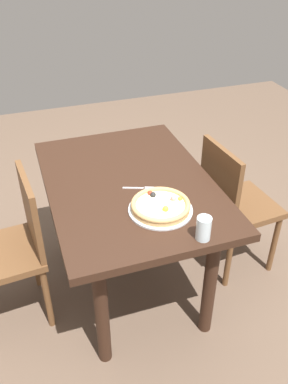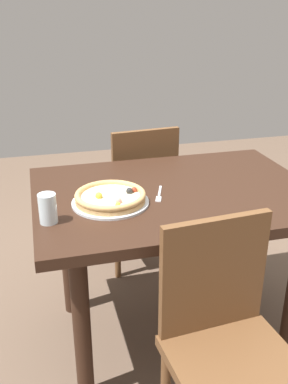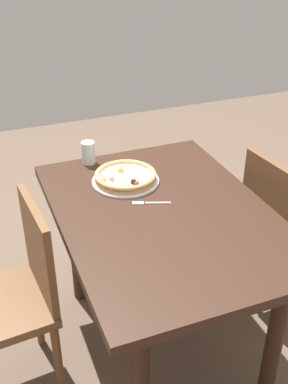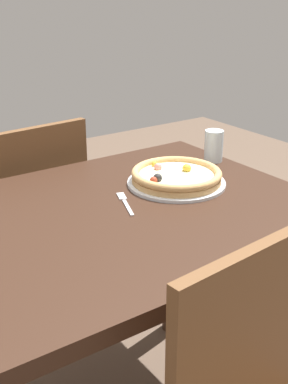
{
  "view_description": "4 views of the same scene",
  "coord_description": "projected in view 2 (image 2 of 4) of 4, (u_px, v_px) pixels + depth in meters",
  "views": [
    {
      "loc": [
        1.78,
        -0.52,
        1.97
      ],
      "look_at": [
        0.15,
        0.03,
        0.79
      ],
      "focal_mm": 38.5,
      "sensor_mm": 36.0,
      "label": 1
    },
    {
      "loc": [
        0.57,
        1.64,
        1.51
      ],
      "look_at": [
        0.15,
        0.03,
        0.79
      ],
      "focal_mm": 40.51,
      "sensor_mm": 36.0,
      "label": 2
    },
    {
      "loc": [
        -1.52,
        0.69,
        1.85
      ],
      "look_at": [
        0.15,
        0.03,
        0.79
      ],
      "focal_mm": 44.33,
      "sensor_mm": 36.0,
      "label": 3
    },
    {
      "loc": [
        -0.65,
        -1.11,
        1.37
      ],
      "look_at": [
        0.15,
        0.03,
        0.79
      ],
      "focal_mm": 47.65,
      "sensor_mm": 36.0,
      "label": 4
    }
  ],
  "objects": [
    {
      "name": "plate",
      "position": [
        110.0,
        202.0,
        1.75
      ],
      "size": [
        0.31,
        0.31,
        0.01
      ],
      "primitive_type": "cylinder",
      "color": "silver",
      "rests_on": "dining_table"
    },
    {
      "name": "pizza",
      "position": [
        110.0,
        197.0,
        1.74
      ],
      "size": [
        0.29,
        0.29,
        0.05
      ],
      "color": "tan",
      "rests_on": "plate"
    },
    {
      "name": "ground_plane",
      "position": [
        171.0,
        330.0,
        2.19
      ],
      "size": [
        6.0,
        6.0,
        0.0
      ],
      "primitive_type": "plane",
      "color": "brown"
    },
    {
      "name": "chair_far",
      "position": [
        227.0,
        343.0,
        1.41
      ],
      "size": [
        0.43,
        0.43,
        0.9
      ],
      "rotation": [
        0.0,
        0.0,
        0.08
      ],
      "color": "brown",
      "rests_on": "ground"
    },
    {
      "name": "dining_table",
      "position": [
        174.0,
        213.0,
        1.93
      ],
      "size": [
        1.22,
        0.87,
        0.77
      ],
      "color": "#331E14",
      "rests_on": "ground"
    },
    {
      "name": "fork",
      "position": [
        159.0,
        195.0,
        1.83
      ],
      "size": [
        0.07,
        0.16,
        0.0
      ],
      "rotation": [
        0.0,
        0.0,
        1.21
      ],
      "color": "silver",
      "rests_on": "dining_table"
    },
    {
      "name": "chair_near",
      "position": [
        139.0,
        190.0,
        2.57
      ],
      "size": [
        0.43,
        0.43,
        0.9
      ],
      "rotation": [
        0.0,
        0.0,
        3.23
      ],
      "color": "brown",
      "rests_on": "ground"
    },
    {
      "name": "drinking_glass",
      "position": [
        48.0,
        208.0,
        1.58
      ],
      "size": [
        0.07,
        0.07,
        0.11
      ],
      "primitive_type": "cylinder",
      "color": "silver",
      "rests_on": "dining_table"
    }
  ]
}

